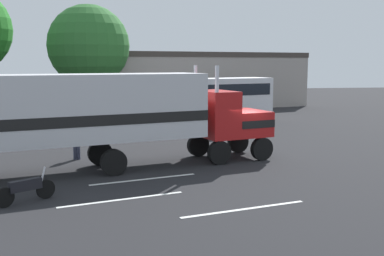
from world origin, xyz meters
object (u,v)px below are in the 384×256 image
object	(u,v)px
semi_truck	(108,112)
parked_bus	(206,96)
motorcycle	(26,189)
parked_car	(29,123)
tree_left	(89,46)
person_bystander	(76,141)

from	to	relation	value
semi_truck	parked_bus	world-z (taller)	semi_truck
motorcycle	parked_car	bearing A→B (deg)	99.30
semi_truck	parked_bus	bearing A→B (deg)	65.37
motorcycle	tree_left	size ratio (longest dim) A/B	0.18
semi_truck	tree_left	bearing A→B (deg)	95.08
person_bystander	parked_bus	distance (m)	15.85
semi_truck	tree_left	xyz separation A→B (m)	(-1.93, 21.67, 3.51)
semi_truck	person_bystander	xyz separation A→B (m)	(-1.57, 2.53, -1.63)
motorcycle	tree_left	xyz separation A→B (m)	(0.73, 26.25, 5.55)
parked_car	tree_left	xyz separation A→B (m)	(3.20, 11.18, 5.23)
person_bystander	tree_left	distance (m)	19.83
motorcycle	parked_bus	bearing A→B (deg)	64.08
tree_left	parked_bus	bearing A→B (deg)	-33.29
parked_car	tree_left	distance (m)	12.75
semi_truck	motorcycle	xyz separation A→B (m)	(-2.66, -4.58, -2.04)
parked_bus	motorcycle	world-z (taller)	parked_bus
person_bystander	motorcycle	world-z (taller)	person_bystander
semi_truck	parked_car	distance (m)	11.80
semi_truck	parked_car	world-z (taller)	semi_truck
parked_bus	motorcycle	size ratio (longest dim) A/B	6.38
person_bystander	parked_car	distance (m)	8.72
parked_bus	parked_car	size ratio (longest dim) A/B	2.36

